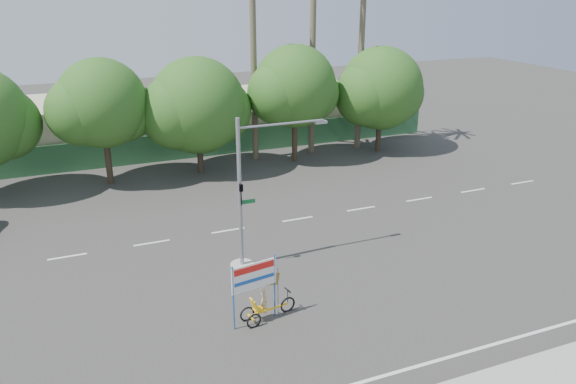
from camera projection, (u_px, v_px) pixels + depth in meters
name	position (u px, v px, depth m)	size (l,w,h in m)	color
ground	(328.00, 297.00, 23.45)	(120.00, 120.00, 0.00)	#33302D
fence	(202.00, 144.00, 41.73)	(38.00, 0.08, 2.00)	#336B3D
building_left	(55.00, 129.00, 41.76)	(12.00, 8.00, 4.00)	beige
building_right	(280.00, 112.00, 48.15)	(14.00, 8.00, 3.60)	beige
tree_left	(101.00, 107.00, 34.78)	(6.66, 5.60, 8.07)	#473828
tree_center	(197.00, 108.00, 37.10)	(7.62, 6.40, 7.85)	#473828
tree_right	(294.00, 89.00, 39.29)	(6.90, 5.80, 8.36)	#473828
tree_far_right	(380.00, 91.00, 41.95)	(7.38, 6.20, 7.94)	#473828
palm_tall	(313.00, 10.00, 39.45)	(3.73, 3.79, 17.45)	#70604C
palm_mid	(362.00, 24.00, 41.23)	(3.73, 3.79, 15.45)	#70604C
palm_short	(253.00, 35.00, 38.44)	(3.73, 3.79, 14.45)	#70604C
traffic_signal	(247.00, 207.00, 25.10)	(4.72, 1.10, 7.00)	gray
trike_billboard	(261.00, 296.00, 21.49)	(2.73, 0.86, 2.70)	black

